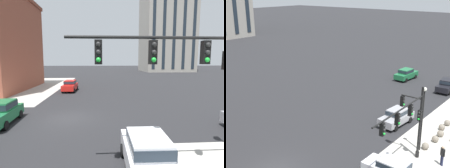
# 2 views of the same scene
# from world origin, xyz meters

# --- Properties ---
(traffic_signal_main) EXTENTS (7.56, 2.09, 6.26)m
(traffic_signal_main) POSITION_xyz_m (7.04, -7.61, 4.10)
(traffic_signal_main) COLOR black
(traffic_signal_main) RESTS_ON ground
(bollard_sphere_curb_a) EXTENTS (0.63, 0.63, 0.63)m
(bollard_sphere_curb_a) POSITION_xyz_m (10.43, -7.80, 0.31)
(bollard_sphere_curb_a) COLOR gray
(bollard_sphere_curb_a) RESTS_ON ground
(bollard_sphere_curb_b) EXTENTS (0.63, 0.63, 0.63)m
(bollard_sphere_curb_b) POSITION_xyz_m (12.27, -7.98, 0.31)
(bollard_sphere_curb_b) COLOR gray
(bollard_sphere_curb_b) RESTS_ON ground
(bollard_sphere_curb_c) EXTENTS (0.63, 0.63, 0.63)m
(bollard_sphere_curb_c) POSITION_xyz_m (13.62, -7.96, 0.31)
(bollard_sphere_curb_c) COLOR gray
(bollard_sphere_curb_c) RESTS_ON ground
(bollard_sphere_curb_d) EXTENTS (0.63, 0.63, 0.63)m
(bollard_sphere_curb_d) POSITION_xyz_m (15.09, -7.54, 0.31)
(bollard_sphere_curb_d) COLOR gray
(bollard_sphere_curb_d) RESTS_ON ground
(bollard_sphere_curb_e) EXTENTS (0.63, 0.63, 0.63)m
(bollard_sphere_curb_e) POSITION_xyz_m (16.46, -7.61, 0.31)
(bollard_sphere_curb_e) COLOR gray
(bollard_sphere_curb_e) RESTS_ON ground
(pedestrian_walking_east) EXTENTS (0.36, 0.47, 1.77)m
(pedestrian_walking_east) POSITION_xyz_m (8.78, -9.88, 1.03)
(pedestrian_walking_east) COLOR #232847
(pedestrian_walking_east) RESTS_ON ground
(street_lamp_corner_near) EXTENTS (0.36, 0.36, 5.85)m
(street_lamp_corner_near) POSITION_xyz_m (10.00, -7.45, 3.63)
(street_lamp_corner_near) COLOR black
(street_lamp_corner_near) RESTS_ON ground
(car_main_northbound_near) EXTENTS (4.52, 2.14, 1.68)m
(car_main_northbound_near) POSITION_xyz_m (13.44, -3.31, 0.92)
(car_main_northbound_near) COLOR #99999E
(car_main_northbound_near) RESTS_ON ground
(car_main_northbound_far) EXTENTS (4.53, 2.15, 1.68)m
(car_main_northbound_far) POSITION_xyz_m (28.89, 3.32, 0.92)
(car_main_northbound_far) COLOR #1E6B3D
(car_main_northbound_far) RESTS_ON ground
(car_main_southbound_near) EXTENTS (4.46, 2.01, 1.68)m
(car_main_southbound_near) POSITION_xyz_m (27.33, -3.60, 0.92)
(car_main_southbound_near) COLOR black
(car_main_southbound_near) RESTS_ON ground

